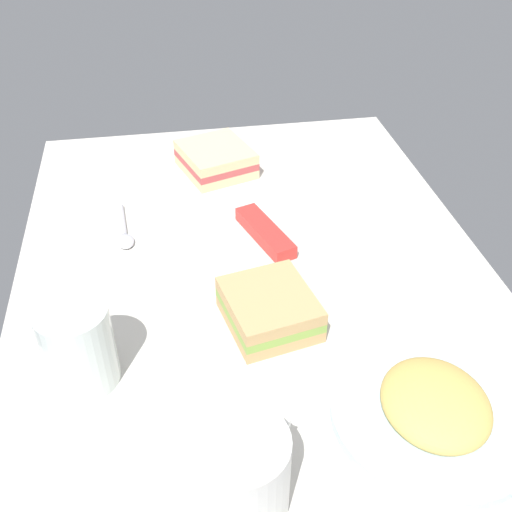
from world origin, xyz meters
TOP-DOWN VIEW (x-y plane):
  - tabletop at (0.00, 0.00)cm, footprint 90.00×64.00cm
  - plate_of_food at (26.26, 14.07)cm, footprint 21.23×21.23cm
  - coffee_mug_black at (32.42, -6.91)cm, footprint 10.91×9.85cm
  - sandwich_main at (-28.77, -2.02)cm, footprint 14.39×13.64cm
  - sandwich_side at (9.58, -0.06)cm, footprint 12.83×11.97cm
  - glass_of_milk at (14.83, -21.61)cm, footprint 7.69×7.69cm
  - spoon at (-11.90, -17.43)cm, footprint 11.59×2.67cm
  - snack_bar at (-7.91, 2.66)cm, footprint 13.11×7.09cm

SIDE VIEW (x-z plane):
  - tabletop at x=0.00cm, z-range 0.00..2.00cm
  - spoon at x=-11.90cm, z-range 1.98..2.78cm
  - snack_bar at x=-7.91cm, z-range 2.00..4.00cm
  - plate_of_food at x=26.26cm, z-range 1.32..5.43cm
  - sandwich_side at x=9.58cm, z-range 2.00..6.40cm
  - sandwich_main at x=-28.77cm, z-range 2.00..6.40cm
  - glass_of_milk at x=14.83cm, z-range 1.32..11.34cm
  - coffee_mug_black at x=32.42cm, z-range 2.14..11.36cm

